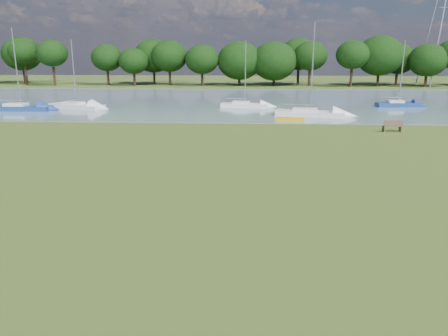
{
  "coord_description": "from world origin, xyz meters",
  "views": [
    {
      "loc": [
        -0.43,
        -20.57,
        6.87
      ],
      "look_at": [
        -1.41,
        -2.0,
        1.89
      ],
      "focal_mm": 35.0,
      "sensor_mm": 36.0,
      "label": 1
    }
  ],
  "objects_px": {
    "kayak": "(290,119)",
    "sailboat_0": "(244,104)",
    "sailboat_2": "(20,106)",
    "sailboat_6": "(398,103)",
    "sailboat_7": "(309,111)",
    "riverbank_bench": "(393,126)",
    "sailboat_1": "(76,105)"
  },
  "relations": [
    {
      "from": "kayak",
      "to": "sailboat_0",
      "type": "relative_size",
      "value": 0.36
    },
    {
      "from": "sailboat_2",
      "to": "sailboat_6",
      "type": "distance_m",
      "value": 46.53
    },
    {
      "from": "kayak",
      "to": "sailboat_0",
      "type": "xyz_separation_m",
      "value": [
        -4.72,
        10.44,
        0.32
      ]
    },
    {
      "from": "sailboat_0",
      "to": "sailboat_6",
      "type": "relative_size",
      "value": 1.0
    },
    {
      "from": "sailboat_7",
      "to": "riverbank_bench",
      "type": "bearing_deg",
      "value": -43.19
    },
    {
      "from": "riverbank_bench",
      "to": "sailboat_1",
      "type": "height_order",
      "value": "sailboat_1"
    },
    {
      "from": "riverbank_bench",
      "to": "sailboat_0",
      "type": "height_order",
      "value": "sailboat_0"
    },
    {
      "from": "sailboat_0",
      "to": "sailboat_7",
      "type": "height_order",
      "value": "sailboat_7"
    },
    {
      "from": "kayak",
      "to": "sailboat_0",
      "type": "distance_m",
      "value": 11.46
    },
    {
      "from": "sailboat_0",
      "to": "sailboat_2",
      "type": "height_order",
      "value": "sailboat_2"
    },
    {
      "from": "sailboat_0",
      "to": "sailboat_6",
      "type": "height_order",
      "value": "same"
    },
    {
      "from": "sailboat_0",
      "to": "sailboat_7",
      "type": "bearing_deg",
      "value": -38.46
    },
    {
      "from": "sailboat_1",
      "to": "sailboat_7",
      "type": "bearing_deg",
      "value": 10.78
    },
    {
      "from": "sailboat_2",
      "to": "sailboat_1",
      "type": "bearing_deg",
      "value": 24.02
    },
    {
      "from": "riverbank_bench",
      "to": "sailboat_2",
      "type": "height_order",
      "value": "sailboat_2"
    },
    {
      "from": "kayak",
      "to": "riverbank_bench",
      "type": "bearing_deg",
      "value": -21.9
    },
    {
      "from": "sailboat_1",
      "to": "sailboat_2",
      "type": "height_order",
      "value": "sailboat_2"
    },
    {
      "from": "sailboat_1",
      "to": "sailboat_7",
      "type": "height_order",
      "value": "sailboat_7"
    },
    {
      "from": "sailboat_2",
      "to": "sailboat_6",
      "type": "height_order",
      "value": "sailboat_2"
    },
    {
      "from": "riverbank_bench",
      "to": "sailboat_1",
      "type": "distance_m",
      "value": 36.93
    },
    {
      "from": "sailboat_6",
      "to": "sailboat_7",
      "type": "distance_m",
      "value": 15.26
    },
    {
      "from": "riverbank_bench",
      "to": "sailboat_6",
      "type": "height_order",
      "value": "sailboat_6"
    },
    {
      "from": "sailboat_2",
      "to": "sailboat_7",
      "type": "distance_m",
      "value": 33.86
    },
    {
      "from": "sailboat_7",
      "to": "sailboat_0",
      "type": "bearing_deg",
      "value": 147.9
    },
    {
      "from": "kayak",
      "to": "sailboat_2",
      "type": "bearing_deg",
      "value": -177.8
    },
    {
      "from": "sailboat_0",
      "to": "sailboat_6",
      "type": "bearing_deg",
      "value": 11.86
    },
    {
      "from": "riverbank_bench",
      "to": "kayak",
      "type": "relative_size",
      "value": 0.59
    },
    {
      "from": "riverbank_bench",
      "to": "sailboat_2",
      "type": "relative_size",
      "value": 0.19
    },
    {
      "from": "kayak",
      "to": "sailboat_6",
      "type": "relative_size",
      "value": 0.36
    },
    {
      "from": "riverbank_bench",
      "to": "kayak",
      "type": "bearing_deg",
      "value": 139.67
    },
    {
      "from": "sailboat_0",
      "to": "sailboat_2",
      "type": "distance_m",
      "value": 26.98
    },
    {
      "from": "sailboat_2",
      "to": "riverbank_bench",
      "type": "bearing_deg",
      "value": -16.27
    }
  ]
}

